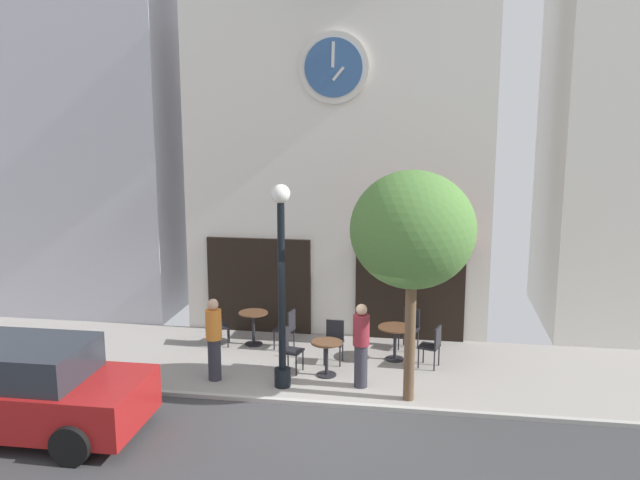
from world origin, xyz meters
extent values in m
cube|color=gray|center=(0.00, 2.01, -0.03)|extent=(26.16, 4.02, 0.05)
cube|color=#A8A5A0|center=(0.00, 0.02, 0.04)|extent=(26.16, 0.12, 0.08)
cube|color=silver|center=(-0.56, 5.16, 4.40)|extent=(7.21, 2.29, 8.80)
cylinder|color=beige|center=(-0.56, 3.96, 6.22)|extent=(1.59, 0.10, 1.59)
cylinder|color=#2D5184|center=(-0.56, 3.90, 6.22)|extent=(1.30, 0.04, 1.30)
cube|color=beige|center=(-0.45, 3.86, 6.09)|extent=(0.27, 0.03, 0.31)
cube|color=beige|center=(-0.57, 3.86, 6.50)|extent=(0.07, 0.03, 0.56)
cube|color=black|center=(-2.37, 3.98, 1.15)|extent=(2.52, 0.10, 2.30)
cube|color=black|center=(1.24, 3.98, 1.15)|extent=(2.52, 0.10, 2.30)
cube|color=#B23333|center=(1.45, 3.67, 2.45)|extent=(2.31, 0.90, 0.12)
cube|color=#B2B2BC|center=(-7.52, 6.48, 7.55)|extent=(5.28, 4.92, 15.10)
cylinder|color=black|center=(-1.11, 0.78, 0.18)|extent=(0.32, 0.32, 0.36)
cylinder|color=black|center=(-1.11, 0.78, 1.80)|extent=(0.14, 0.14, 3.61)
sphere|color=white|center=(-1.11, 0.78, 3.79)|extent=(0.36, 0.36, 0.36)
cylinder|color=brown|center=(1.34, 0.55, 1.22)|extent=(0.20, 0.20, 2.43)
ellipsoid|color=#4C7A38|center=(1.34, 0.55, 3.22)|extent=(2.25, 2.02, 2.13)
cylinder|color=black|center=(-2.27, 3.01, 0.38)|extent=(0.07, 0.07, 0.76)
cylinder|color=black|center=(-2.27, 3.01, 0.01)|extent=(0.40, 0.40, 0.03)
cylinder|color=brown|center=(-2.27, 3.01, 0.76)|extent=(0.67, 0.67, 0.03)
cylinder|color=black|center=(-0.34, 1.45, 0.35)|extent=(0.07, 0.07, 0.70)
cylinder|color=black|center=(-0.34, 1.45, 0.01)|extent=(0.40, 0.40, 0.03)
cylinder|color=brown|center=(-0.34, 1.45, 0.70)|extent=(0.64, 0.64, 0.03)
cylinder|color=black|center=(0.98, 2.55, 0.36)|extent=(0.07, 0.07, 0.73)
cylinder|color=black|center=(0.98, 2.55, 0.01)|extent=(0.40, 0.40, 0.03)
cylinder|color=brown|center=(0.98, 2.55, 0.73)|extent=(0.74, 0.74, 0.03)
cube|color=black|center=(1.25, 3.29, 0.45)|extent=(0.50, 0.50, 0.04)
cube|color=black|center=(1.30, 3.46, 0.68)|extent=(0.37, 0.15, 0.45)
cylinder|color=black|center=(1.04, 3.17, 0.23)|extent=(0.03, 0.03, 0.45)
cylinder|color=black|center=(1.36, 3.07, 0.23)|extent=(0.03, 0.03, 0.45)
cylinder|color=black|center=(1.14, 3.50, 0.23)|extent=(0.03, 0.03, 0.45)
cylinder|color=black|center=(1.46, 3.40, 0.23)|extent=(0.03, 0.03, 0.45)
cube|color=black|center=(-1.07, 1.53, 0.45)|extent=(0.48, 0.48, 0.04)
cube|color=black|center=(-1.25, 1.57, 0.68)|extent=(0.13, 0.38, 0.45)
cylinder|color=black|center=(-0.95, 1.33, 0.23)|extent=(0.03, 0.03, 0.45)
cylinder|color=black|center=(-0.87, 1.66, 0.23)|extent=(0.03, 0.03, 0.45)
cylinder|color=black|center=(-1.28, 1.41, 0.23)|extent=(0.03, 0.03, 0.45)
cylinder|color=black|center=(-1.20, 1.74, 0.23)|extent=(0.03, 0.03, 0.45)
cube|color=black|center=(-3.00, 2.86, 0.45)|extent=(0.48, 0.48, 0.04)
cube|color=black|center=(-3.17, 2.82, 0.68)|extent=(0.12, 0.38, 0.45)
cylinder|color=black|center=(-2.79, 2.73, 0.23)|extent=(0.03, 0.03, 0.45)
cylinder|color=black|center=(-2.87, 3.06, 0.23)|extent=(0.03, 0.03, 0.45)
cylinder|color=black|center=(-3.13, 2.66, 0.23)|extent=(0.03, 0.03, 0.45)
cylinder|color=black|center=(-3.20, 2.99, 0.23)|extent=(0.03, 0.03, 0.45)
cube|color=black|center=(1.71, 2.25, 0.45)|extent=(0.50, 0.50, 0.04)
cube|color=black|center=(1.88, 2.20, 0.68)|extent=(0.15, 0.38, 0.45)
cylinder|color=black|center=(1.59, 2.46, 0.23)|extent=(0.03, 0.03, 0.45)
cylinder|color=black|center=(1.50, 2.14, 0.23)|extent=(0.03, 0.03, 0.45)
cylinder|color=black|center=(1.92, 2.36, 0.23)|extent=(0.03, 0.03, 0.45)
cylinder|color=black|center=(1.82, 2.04, 0.23)|extent=(0.03, 0.03, 0.45)
cube|color=black|center=(-0.30, 2.15, 0.45)|extent=(0.42, 0.42, 0.04)
cube|color=black|center=(-0.29, 2.33, 0.68)|extent=(0.38, 0.06, 0.45)
cylinder|color=black|center=(-0.47, 1.99, 0.23)|extent=(0.03, 0.03, 0.45)
cylinder|color=black|center=(-0.13, 1.97, 0.23)|extent=(0.03, 0.03, 0.45)
cylinder|color=black|center=(-0.46, 2.33, 0.23)|extent=(0.03, 0.03, 0.45)
cylinder|color=black|center=(-0.12, 2.31, 0.23)|extent=(0.03, 0.03, 0.45)
cube|color=black|center=(-1.52, 2.87, 0.45)|extent=(0.47, 0.47, 0.04)
cube|color=black|center=(-1.35, 2.83, 0.68)|extent=(0.12, 0.38, 0.45)
cylinder|color=black|center=(-1.65, 3.07, 0.23)|extent=(0.03, 0.03, 0.45)
cylinder|color=black|center=(-1.72, 2.73, 0.23)|extent=(0.03, 0.03, 0.45)
cylinder|color=black|center=(-1.32, 3.00, 0.23)|extent=(0.03, 0.03, 0.45)
cylinder|color=black|center=(-1.39, 2.66, 0.23)|extent=(0.03, 0.03, 0.45)
cylinder|color=#2D2D38|center=(-2.52, 0.89, 0.42)|extent=(0.33, 0.33, 0.85)
cylinder|color=orange|center=(-2.52, 0.89, 1.15)|extent=(0.41, 0.41, 0.60)
sphere|color=tan|center=(-2.52, 0.89, 1.56)|extent=(0.22, 0.22, 0.22)
cylinder|color=#2D2D38|center=(0.40, 1.00, 0.42)|extent=(0.37, 0.37, 0.85)
cylinder|color=maroon|center=(0.40, 1.00, 1.15)|extent=(0.45, 0.45, 0.60)
sphere|color=tan|center=(0.40, 1.00, 1.56)|extent=(0.22, 0.22, 0.22)
cube|color=maroon|center=(-5.07, -1.76, 0.60)|extent=(4.31, 1.83, 0.75)
cube|color=#262B33|center=(-5.07, -1.76, 1.25)|extent=(2.42, 1.60, 0.60)
cylinder|color=black|center=(-3.65, -2.65, 0.32)|extent=(0.64, 0.22, 0.64)
cylinder|color=black|center=(-3.66, -0.85, 0.32)|extent=(0.64, 0.22, 0.64)
camera|label=1|loc=(1.58, -11.46, 5.34)|focal=38.20mm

